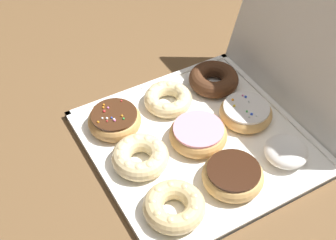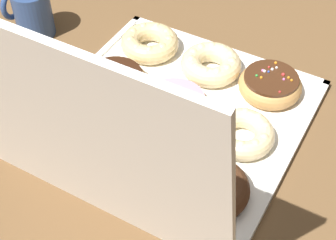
{
  "view_description": "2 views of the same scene",
  "coord_description": "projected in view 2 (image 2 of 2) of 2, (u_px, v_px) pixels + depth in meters",
  "views": [
    {
      "loc": [
        0.55,
        -0.39,
        0.75
      ],
      "look_at": [
        -0.04,
        -0.05,
        0.06
      ],
      "focal_mm": 51.2,
      "sensor_mm": 36.0,
      "label": 1
    },
    {
      "loc": [
        -0.3,
        0.55,
        0.65
      ],
      "look_at": [
        -0.01,
        0.04,
        0.04
      ],
      "focal_mm": 54.52,
      "sensor_mm": 36.0,
      "label": 2
    }
  ],
  "objects": [
    {
      "name": "cruller_donut_1",
      "position": [
        211.0,
        64.0,
        0.95
      ],
      "size": [
        0.11,
        0.11,
        0.04
      ],
      "color": "beige",
      "rests_on": "donut_box"
    },
    {
      "name": "box_lid_open",
      "position": [
        68.0,
        142.0,
        0.6
      ],
      "size": [
        0.43,
        0.1,
        0.39
      ],
      "primitive_type": "cube",
      "rotation": [
        1.34,
        0.0,
        0.0
      ],
      "color": "white",
      "rests_on": "ground"
    },
    {
      "name": "sprinkle_donut_7",
      "position": [
        139.0,
        157.0,
        0.8
      ],
      "size": [
        0.11,
        0.11,
        0.04
      ],
      "color": "tan",
      "rests_on": "donut_box"
    },
    {
      "name": "powdered_filled_donut_8",
      "position": [
        71.0,
        127.0,
        0.84
      ],
      "size": [
        0.09,
        0.09,
        0.04
      ],
      "color": "white",
      "rests_on": "donut_box"
    },
    {
      "name": "chocolate_frosted_donut_5",
      "position": [
        113.0,
        84.0,
        0.92
      ],
      "size": [
        0.12,
        0.12,
        0.04
      ],
      "color": "tan",
      "rests_on": "donut_box"
    },
    {
      "name": "donut_box",
      "position": [
        175.0,
        116.0,
        0.89
      ],
      "size": [
        0.43,
        0.43,
        0.01
      ],
      "color": "white",
      "rests_on": "ground"
    },
    {
      "name": "pink_frosted_donut_4",
      "position": [
        175.0,
        108.0,
        0.87
      ],
      "size": [
        0.12,
        0.12,
        0.04
      ],
      "color": "tan",
      "rests_on": "donut_box"
    },
    {
      "name": "chocolate_cake_ring_donut_6",
      "position": [
        211.0,
        188.0,
        0.76
      ],
      "size": [
        0.12,
        0.12,
        0.04
      ],
      "color": "#472816",
      "rests_on": "donut_box"
    },
    {
      "name": "ground_plane",
      "position": [
        175.0,
        118.0,
        0.9
      ],
      "size": [
        3.0,
        3.0,
        0.0
      ],
      "primitive_type": "plane",
      "color": "brown"
    },
    {
      "name": "cruller_donut_3",
      "position": [
        243.0,
        132.0,
        0.84
      ],
      "size": [
        0.11,
        0.11,
        0.04
      ],
      "color": "beige",
      "rests_on": "donut_box"
    },
    {
      "name": "coffee_mug",
      "position": [
        31.0,
        12.0,
        1.04
      ],
      "size": [
        0.1,
        0.08,
        0.1
      ],
      "color": "navy",
      "rests_on": "ground"
    },
    {
      "name": "sprinkle_donut_0",
      "position": [
        270.0,
        85.0,
        0.91
      ],
      "size": [
        0.11,
        0.11,
        0.04
      ],
      "color": "tan",
      "rests_on": "donut_box"
    },
    {
      "name": "cruller_donut_2",
      "position": [
        150.0,
        42.0,
        1.0
      ],
      "size": [
        0.11,
        0.11,
        0.04
      ],
      "color": "#EACC8C",
      "rests_on": "donut_box"
    }
  ]
}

